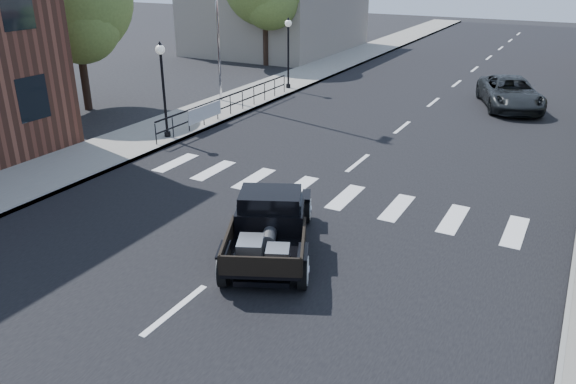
% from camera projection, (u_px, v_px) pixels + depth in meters
% --- Properties ---
extents(ground, '(120.00, 120.00, 0.00)m').
position_uv_depth(ground, '(252.00, 248.00, 13.88)').
color(ground, black).
rests_on(ground, ground).
extents(road, '(14.00, 80.00, 0.02)m').
position_uv_depth(road, '(422.00, 112.00, 26.04)').
color(road, black).
rests_on(road, ground).
extents(road_markings, '(12.00, 60.00, 0.06)m').
position_uv_depth(road_markings, '(386.00, 141.00, 21.99)').
color(road_markings, silver).
rests_on(road_markings, ground).
extents(sidewalk_left, '(3.00, 80.00, 0.15)m').
position_uv_depth(sidewalk_left, '(264.00, 91.00, 29.73)').
color(sidewalk_left, '#9A968C').
rests_on(sidewalk_left, ground).
extents(low_building_left, '(10.00, 12.00, 5.00)m').
position_uv_depth(low_building_left, '(277.00, 16.00, 42.18)').
color(low_building_left, gray).
rests_on(low_building_left, ground).
extents(railing, '(0.08, 10.00, 1.00)m').
position_uv_depth(railing, '(230.00, 103.00, 24.93)').
color(railing, black).
rests_on(railing, sidewalk_left).
extents(banner, '(0.04, 2.20, 0.60)m').
position_uv_depth(banner, '(205.00, 118.00, 23.35)').
color(banner, silver).
rests_on(banner, sidewalk_left).
extents(lamp_post_b, '(0.36, 0.36, 3.64)m').
position_uv_depth(lamp_post_b, '(164.00, 90.00, 21.30)').
color(lamp_post_b, black).
rests_on(lamp_post_b, sidewalk_left).
extents(lamp_post_c, '(0.36, 0.36, 3.64)m').
position_uv_depth(lamp_post_c, '(288.00, 53.00, 29.42)').
color(lamp_post_c, black).
rests_on(lamp_post_c, sidewalk_left).
extents(big_tree_near, '(5.12, 5.12, 7.53)m').
position_uv_depth(big_tree_near, '(77.00, 27.00, 25.03)').
color(big_tree_near, '#576E2F').
rests_on(big_tree_near, ground).
extents(big_tree_far, '(5.29, 5.29, 7.77)m').
position_uv_depth(big_tree_far, '(265.00, 4.00, 35.68)').
color(big_tree_far, '#576E2F').
rests_on(big_tree_far, ground).
extents(hotrod_pickup, '(3.76, 4.93, 1.55)m').
position_uv_depth(hotrod_pickup, '(270.00, 223.00, 13.42)').
color(hotrod_pickup, black).
rests_on(hotrod_pickup, ground).
extents(second_car, '(4.00, 5.64, 1.43)m').
position_uv_depth(second_car, '(510.00, 93.00, 26.42)').
color(second_car, black).
rests_on(second_car, ground).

